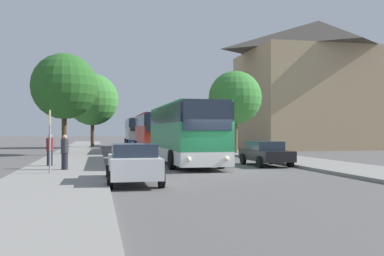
# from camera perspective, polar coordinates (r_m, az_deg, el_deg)

# --- Properties ---
(ground_plane) EXTENTS (300.00, 300.00, 0.00)m
(ground_plane) POSITION_cam_1_polar(r_m,az_deg,el_deg) (20.92, 3.09, -5.77)
(ground_plane) COLOR #565454
(ground_plane) RESTS_ON ground
(sidewalk_left) EXTENTS (4.00, 120.00, 0.15)m
(sidewalk_left) POSITION_cam_1_polar(r_m,az_deg,el_deg) (20.27, -16.50, -5.72)
(sidewalk_left) COLOR gray
(sidewalk_left) RESTS_ON ground_plane
(sidewalk_right) EXTENTS (4.00, 120.00, 0.15)m
(sidewalk_right) POSITION_cam_1_polar(r_m,az_deg,el_deg) (23.71, 19.72, -4.93)
(sidewalk_right) COLOR gray
(sidewalk_right) RESTS_ON ground_plane
(building_right_background) EXTENTS (16.26, 12.06, 14.33)m
(building_right_background) POSITION_cam_1_polar(r_m,az_deg,el_deg) (52.39, 15.82, 5.34)
(building_right_background) COLOR tan
(building_right_background) RESTS_ON ground_plane
(bus_front) EXTENTS (2.93, 12.06, 3.46)m
(bus_front) POSITION_cam_1_polar(r_m,az_deg,el_deg) (26.63, -1.03, -0.63)
(bus_front) COLOR silver
(bus_front) RESTS_ON ground_plane
(bus_middle) EXTENTS (2.88, 11.92, 3.44)m
(bus_middle) POSITION_cam_1_polar(r_m,az_deg,el_deg) (40.38, -5.03, -0.56)
(bus_middle) COLOR gray
(bus_middle) RESTS_ON ground_plane
(bus_rear) EXTENTS (2.87, 10.52, 3.43)m
(bus_rear) POSITION_cam_1_polar(r_m,az_deg,el_deg) (54.82, -7.00, -0.51)
(bus_rear) COLOR #2D519E
(bus_rear) RESTS_ON ground_plane
(parked_car_left_curb) EXTENTS (1.96, 4.07, 1.50)m
(parked_car_left_curb) POSITION_cam_1_polar(r_m,az_deg,el_deg) (16.70, -7.45, -4.43)
(parked_car_left_curb) COLOR silver
(parked_car_left_curb) RESTS_ON ground_plane
(parked_car_right_near) EXTENTS (2.06, 4.20, 1.38)m
(parked_car_right_near) POSITION_cam_1_polar(r_m,az_deg,el_deg) (25.73, 9.29, -3.13)
(parked_car_right_near) COLOR black
(parked_car_right_near) RESTS_ON ground_plane
(parked_car_right_far) EXTENTS (2.33, 4.51, 1.45)m
(parked_car_right_far) POSITION_cam_1_polar(r_m,az_deg,el_deg) (40.67, 0.89, -2.07)
(parked_car_right_far) COLOR #233D9E
(parked_car_right_far) RESTS_ON ground_plane
(bus_stop_sign) EXTENTS (0.08, 0.45, 2.73)m
(bus_stop_sign) POSITION_cam_1_polar(r_m,az_deg,el_deg) (20.27, -17.60, -0.72)
(bus_stop_sign) COLOR gray
(bus_stop_sign) RESTS_ON sidewalk_left
(pedestrian_waiting_near) EXTENTS (0.36, 0.36, 1.66)m
(pedestrian_waiting_near) POSITION_cam_1_polar(r_m,az_deg,el_deg) (24.54, -17.62, -2.65)
(pedestrian_waiting_near) COLOR #23232D
(pedestrian_waiting_near) RESTS_ON sidewalk_left
(pedestrian_waiting_far) EXTENTS (0.36, 0.36, 1.64)m
(pedestrian_waiting_far) POSITION_cam_1_polar(r_m,az_deg,el_deg) (21.93, -15.86, -2.96)
(pedestrian_waiting_far) COLOR #23232D
(pedestrian_waiting_far) RESTS_ON sidewalk_left
(tree_left_near) EXTENTS (5.32, 5.32, 8.09)m
(tree_left_near) POSITION_cam_1_polar(r_m,az_deg,el_deg) (37.84, -15.92, 5.10)
(tree_left_near) COLOR #47331E
(tree_left_near) RESTS_ON sidewalk_left
(tree_left_far) EXTENTS (5.97, 5.97, 8.43)m
(tree_left_far) POSITION_cam_1_polar(r_m,az_deg,el_deg) (53.21, -12.53, 3.54)
(tree_left_far) COLOR #47331E
(tree_left_far) RESTS_ON sidewalk_left
(tree_right_near) EXTENTS (4.44, 4.44, 6.82)m
(tree_right_near) POSITION_cam_1_polar(r_m,az_deg,el_deg) (37.60, 5.50, 3.85)
(tree_right_near) COLOR brown
(tree_right_near) RESTS_ON sidewalk_right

